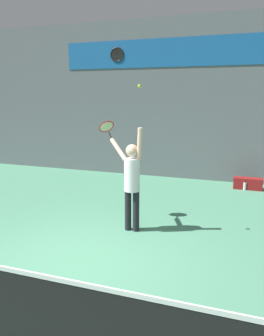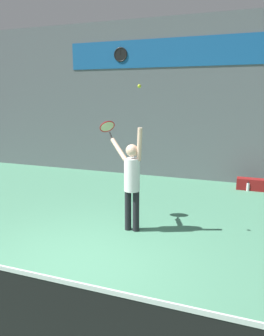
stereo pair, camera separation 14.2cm
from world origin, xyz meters
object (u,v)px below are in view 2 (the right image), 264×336
object	(u,v)px
water_bottle	(248,187)
equipment_bag	(251,184)
tennis_ball	(139,86)
tennis_player	(132,178)
scoreboard_clock	(121,55)
tennis_racket	(107,127)

from	to	relation	value
water_bottle	equipment_bag	bearing A→B (deg)	60.01
equipment_bag	tennis_ball	bearing A→B (deg)	-116.97
tennis_player	water_bottle	world-z (taller)	tennis_player
tennis_ball	water_bottle	world-z (taller)	tennis_ball
scoreboard_clock	tennis_racket	size ratio (longest dim) A/B	1.11
tennis_racket	water_bottle	distance (m)	4.72
water_bottle	tennis_racket	bearing A→B (deg)	-131.37
scoreboard_clock	water_bottle	xyz separation A→B (m)	(4.19, -0.77, -3.82)
tennis_player	water_bottle	size ratio (longest dim) A/B	7.69
equipment_bag	tennis_player	bearing A→B (deg)	-119.61
tennis_player	equipment_bag	xyz separation A→B (m)	(2.21, 3.89, -0.90)
water_bottle	equipment_bag	size ratio (longest dim) A/B	0.34
tennis_racket	water_bottle	size ratio (longest dim) A/B	1.55
tennis_racket	equipment_bag	distance (m)	4.85
tennis_ball	equipment_bag	xyz separation A→B (m)	(2.03, 3.99, -2.65)
tennis_player	tennis_ball	world-z (taller)	tennis_ball
water_bottle	equipment_bag	distance (m)	0.17
tennis_ball	water_bottle	xyz separation A→B (m)	(1.95, 3.85, -2.69)
water_bottle	equipment_bag	xyz separation A→B (m)	(0.08, 0.14, 0.04)
scoreboard_clock	equipment_bag	xyz separation A→B (m)	(4.27, -0.63, -3.78)
scoreboard_clock	tennis_player	xyz separation A→B (m)	(2.06, -4.52, -2.88)
scoreboard_clock	equipment_bag	bearing A→B (deg)	-8.36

